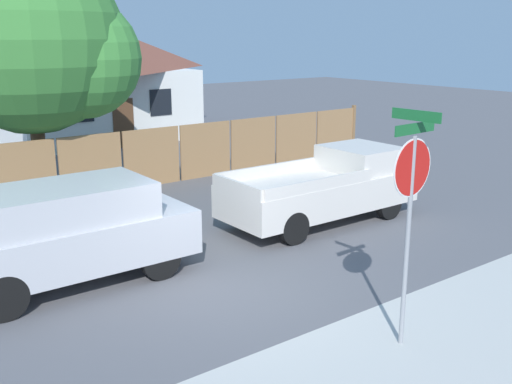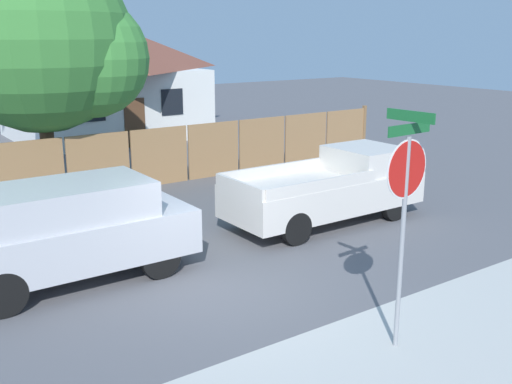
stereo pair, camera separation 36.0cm
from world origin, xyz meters
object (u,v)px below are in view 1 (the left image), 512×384
house (90,77)px  oak_tree (40,43)px  orange_pickup (327,187)px  red_suv (67,231)px  stop_sign (411,188)px

house → oak_tree: 10.34m
house → oak_tree: bearing=-118.7°
oak_tree → orange_pickup: oak_tree is taller
red_suv → stop_sign: stop_sign is taller
orange_pickup → red_suv: bearing=179.9°
orange_pickup → stop_sign: (-3.37, -5.22, 1.56)m
oak_tree → red_suv: bearing=-106.1°
house → oak_tree: size_ratio=1.19×
oak_tree → red_suv: size_ratio=1.52×
red_suv → stop_sign: size_ratio=1.30×
house → red_suv: house is taller
oak_tree → orange_pickup: 8.78m
house → orange_pickup: (-0.25, -15.57, -1.81)m
red_suv → orange_pickup: bearing=-0.1°
orange_pickup → stop_sign: bearing=-122.9°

